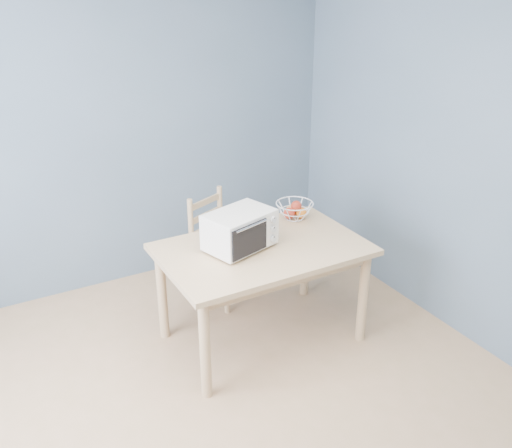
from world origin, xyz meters
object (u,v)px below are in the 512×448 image
toaster_oven (238,231)px  dining_chair (219,248)px  dining_table (262,260)px  fruit_basket (294,210)px

toaster_oven → dining_chair: bearing=59.4°
dining_table → dining_chair: size_ratio=1.59×
toaster_oven → dining_chair: size_ratio=0.59×
dining_table → dining_chair: 0.73m
toaster_oven → fruit_basket: 0.67m
dining_chair → toaster_oven: bearing=-128.0°
dining_table → toaster_oven: bearing=163.4°
fruit_basket → dining_chair: (-0.45, 0.40, -0.39)m
dining_table → dining_chair: dining_chair is taller
toaster_oven → dining_chair: toaster_oven is taller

